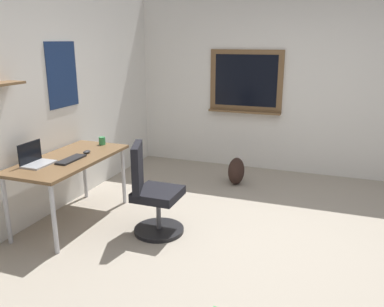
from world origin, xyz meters
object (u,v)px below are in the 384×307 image
Objects in this scene: computer_mouse at (87,152)px; laptop at (35,159)px; desk at (69,164)px; office_chair at (152,195)px; keyboard at (71,159)px; backpack at (236,171)px; coffee_mug at (102,141)px.

laptop is at bearing 155.18° from computer_mouse.
desk is 4.51× the size of laptop.
office_chair is 3.06× the size of laptop.
laptop is at bearing 108.91° from office_chair.
backpack is (1.83, -1.32, -0.55)m from keyboard.
backpack is (1.76, -1.41, -0.47)m from desk.
office_chair is at bearing 164.68° from backpack.
keyboard is 0.98× the size of backpack.
keyboard reaches higher than backpack.
coffee_mug reaches higher than computer_mouse.
coffee_mug is 1.89m from backpack.
keyboard is (-0.07, -0.08, 0.08)m from desk.
coffee_mug is at bearing 59.30° from office_chair.
office_chair is 9.13× the size of computer_mouse.
laptop is at bearing 135.25° from keyboard.
computer_mouse is at bearing -0.00° from keyboard.
desk is at bearing 93.75° from office_chair.
computer_mouse reaches higher than keyboard.
computer_mouse is 0.28× the size of backpack.
office_chair is 10.33× the size of coffee_mug.
desk is at bearing 141.36° from backpack.
computer_mouse is at bearing -172.69° from coffee_mug.
computer_mouse is (0.52, -0.24, -0.04)m from laptop.
backpack is at bearing -40.47° from computer_mouse.
office_chair is at bearing -86.25° from desk.
laptop is at bearing 153.34° from desk.
coffee_mug is at bearing 7.31° from computer_mouse.
desk is 3.78× the size of keyboard.
office_chair is at bearing -71.09° from laptop.
backpack is at bearing -38.64° from desk.
coffee_mug is at bearing 4.27° from keyboard.
desk is 13.45× the size of computer_mouse.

